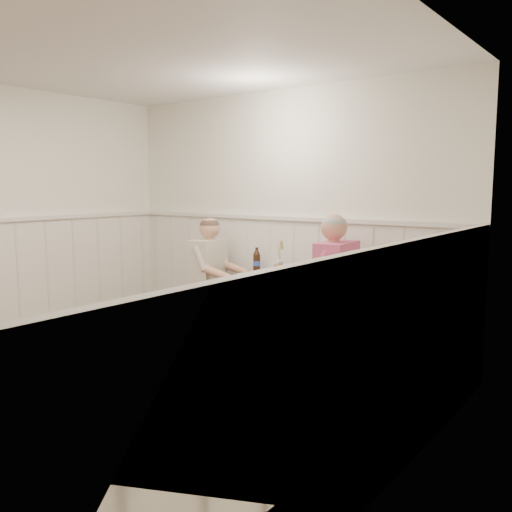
# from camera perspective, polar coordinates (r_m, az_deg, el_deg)

# --- Properties ---
(ground_plane) EXTENTS (4.50, 4.50, 0.00)m
(ground_plane) POSITION_cam_1_polar(r_m,az_deg,el_deg) (4.21, -15.40, -15.86)
(ground_plane) COLOR #462E1D
(room_shell) EXTENTS (4.04, 4.54, 2.60)m
(room_shell) POSITION_cam_1_polar(r_m,az_deg,el_deg) (3.88, -16.17, 5.25)
(room_shell) COLOR white
(room_shell) RESTS_ON ground
(wainscot) EXTENTS (4.00, 4.49, 1.34)m
(wainscot) POSITION_cam_1_polar(r_m,az_deg,el_deg) (4.43, -8.64, -5.15)
(wainscot) COLOR white
(wainscot) RESTS_ON ground
(dining_table) EXTENTS (0.94, 0.70, 0.75)m
(dining_table) POSITION_cam_1_polar(r_m,az_deg,el_deg) (5.23, 1.32, -3.58)
(dining_table) COLOR #50483B
(dining_table) RESTS_ON ground
(chair_right) EXTENTS (0.55, 0.55, 0.89)m
(chair_right) POSITION_cam_1_polar(r_m,az_deg,el_deg) (4.83, 8.38, -6.62)
(chair_right) COLOR tan
(chair_right) RESTS_ON ground
(chair_left) EXTENTS (0.51, 0.51, 0.82)m
(chair_left) POSITION_cam_1_polar(r_m,az_deg,el_deg) (5.80, -4.21, -4.56)
(chair_left) COLOR tan
(chair_left) RESTS_ON ground
(man_in_pink) EXTENTS (0.69, 0.48, 1.43)m
(man_in_pink) POSITION_cam_1_polar(r_m,az_deg,el_deg) (4.82, 7.91, -5.19)
(man_in_pink) COLOR #3F3F47
(man_in_pink) RESTS_ON ground
(diner_cream) EXTENTS (0.66, 0.46, 1.34)m
(diner_cream) POSITION_cam_1_polar(r_m,az_deg,el_deg) (5.72, -4.74, -3.56)
(diner_cream) COLOR #3F3F47
(diner_cream) RESTS_ON ground
(plate_man) EXTENTS (0.25, 0.25, 0.06)m
(plate_man) POSITION_cam_1_polar(r_m,az_deg,el_deg) (5.08, 2.50, -2.53)
(plate_man) COLOR white
(plate_man) RESTS_ON dining_table
(plate_diner) EXTENTS (0.29, 0.29, 0.07)m
(plate_diner) POSITION_cam_1_polar(r_m,az_deg,el_deg) (5.31, -0.68, -2.06)
(plate_diner) COLOR white
(plate_diner) RESTS_ON dining_table
(beer_glass_a) EXTENTS (0.07, 0.07, 0.16)m
(beer_glass_a) POSITION_cam_1_polar(r_m,az_deg,el_deg) (5.36, 2.52, -1.03)
(beer_glass_a) COLOR silver
(beer_glass_a) RESTS_ON dining_table
(beer_glass_b) EXTENTS (0.06, 0.06, 0.16)m
(beer_glass_b) POSITION_cam_1_polar(r_m,az_deg,el_deg) (5.31, 2.20, -1.13)
(beer_glass_b) COLOR silver
(beer_glass_b) RESTS_ON dining_table
(beer_bottle) EXTENTS (0.08, 0.08, 0.27)m
(beer_bottle) POSITION_cam_1_polar(r_m,az_deg,el_deg) (5.58, 0.07, -0.60)
(beer_bottle) COLOR black
(beer_bottle) RESTS_ON dining_table
(rolled_napkin) EXTENTS (0.21, 0.11, 0.05)m
(rolled_napkin) POSITION_cam_1_polar(r_m,az_deg,el_deg) (4.90, 0.90, -2.87)
(rolled_napkin) COLOR white
(rolled_napkin) RESTS_ON dining_table
(grass_vase) EXTENTS (0.04, 0.04, 0.38)m
(grass_vase) POSITION_cam_1_polar(r_m,az_deg,el_deg) (5.39, 2.44, -0.34)
(grass_vase) COLOR silver
(grass_vase) RESTS_ON dining_table
(gingham_mat) EXTENTS (0.35, 0.28, 0.01)m
(gingham_mat) POSITION_cam_1_polar(r_m,az_deg,el_deg) (5.53, 0.10, -1.89)
(gingham_mat) COLOR #628CC7
(gingham_mat) RESTS_ON dining_table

